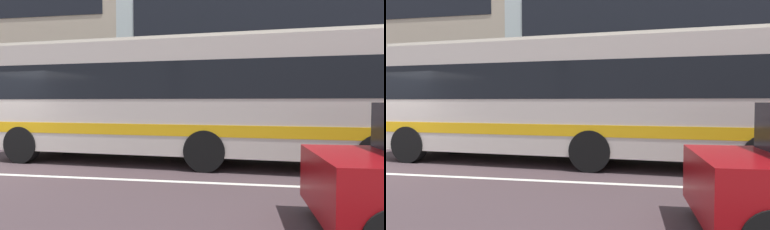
{
  "view_description": "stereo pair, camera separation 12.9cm",
  "coord_description": "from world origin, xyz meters",
  "views": [
    {
      "loc": [
        6.52,
        -6.66,
        1.66
      ],
      "look_at": [
        5.05,
        2.08,
        1.32
      ],
      "focal_mm": 30.79,
      "sensor_mm": 36.0,
      "label": 1
    },
    {
      "loc": [
        6.65,
        -6.63,
        1.66
      ],
      "look_at": [
        5.05,
        2.08,
        1.32
      ],
      "focal_mm": 30.79,
      "sensor_mm": 36.0,
      "label": 2
    }
  ],
  "objects": [
    {
      "name": "hedge_row_far",
      "position": [
        0.75,
        5.92,
        0.4
      ],
      "size": [
        23.25,
        1.1,
        0.81
      ],
      "primitive_type": "cube",
      "color": "#28431A",
      "rests_on": "ground_plane"
    },
    {
      "name": "apartment_block_right",
      "position": [
        11.81,
        15.76,
        5.24
      ],
      "size": [
        24.34,
        11.58,
        10.49
      ],
      "color": "silver",
      "rests_on": "ground_plane"
    },
    {
      "name": "transit_bus",
      "position": [
        4.94,
        2.3,
        1.82
      ],
      "size": [
        11.02,
        3.29,
        3.31
      ],
      "color": "beige",
      "rests_on": "ground_plane"
    },
    {
      "name": "apartment_block_left",
      "position": [
        -9.81,
        15.76,
        6.64
      ],
      "size": [
        18.91,
        11.58,
        13.27
      ],
      "color": "#C4B299",
      "rests_on": "ground_plane"
    }
  ]
}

